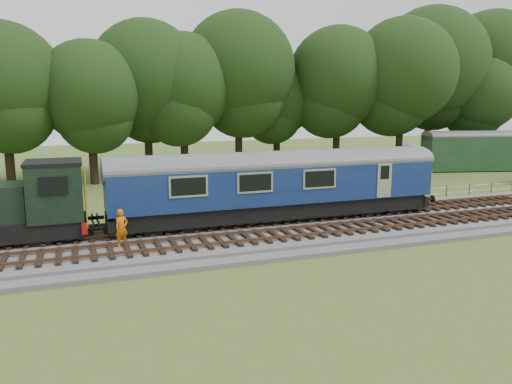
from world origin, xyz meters
name	(u,v)px	position (x,y,z in m)	size (l,w,h in m)	color
ground	(289,232)	(0.00, 0.00, 0.00)	(120.00, 120.00, 0.00)	#476324
ballast	(289,229)	(0.00, 0.00, 0.17)	(70.00, 7.00, 0.35)	#4C4C4F
track_north	(279,219)	(0.00, 1.40, 0.42)	(67.20, 2.40, 0.21)	black
track_south	(302,232)	(0.00, -1.60, 0.42)	(67.20, 2.40, 0.21)	black
fence	(259,214)	(0.00, 4.50, 0.00)	(64.00, 0.12, 1.00)	#6B6054
tree_line	(194,175)	(0.00, 22.00, 0.00)	(70.00, 8.00, 18.00)	black
dmu_railcar	(278,180)	(-0.07, 1.40, 2.61)	(18.05, 2.86, 3.88)	black
worker	(122,228)	(-8.54, -0.88, 1.20)	(0.62, 0.41, 1.70)	orange
parked_coach	(499,149)	(29.14, 14.94, 2.16)	(15.24, 6.15, 3.85)	#193819
shed	(381,166)	(14.61, 13.51, 1.27)	(3.68, 3.68, 2.50)	#193819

